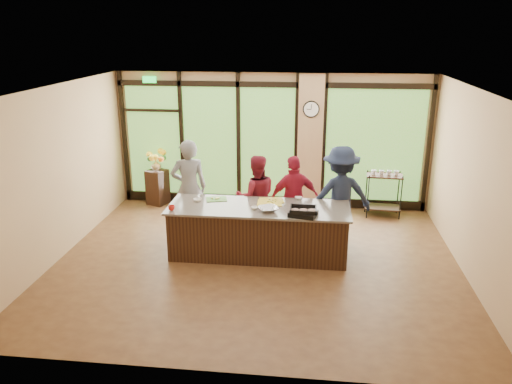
% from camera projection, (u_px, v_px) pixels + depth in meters
% --- Properties ---
extents(floor, '(7.00, 7.00, 0.00)m').
position_uv_depth(floor, '(257.00, 261.00, 8.79)').
color(floor, '#51301C').
rests_on(floor, ground).
extents(ceiling, '(7.00, 7.00, 0.00)m').
position_uv_depth(ceiling, '(257.00, 89.00, 7.84)').
color(ceiling, silver).
rests_on(ceiling, back_wall).
extents(back_wall, '(7.00, 0.00, 7.00)m').
position_uv_depth(back_wall, '(272.00, 141.00, 11.14)').
color(back_wall, tan).
rests_on(back_wall, floor).
extents(left_wall, '(0.00, 6.00, 6.00)m').
position_uv_depth(left_wall, '(58.00, 173.00, 8.69)').
color(left_wall, tan).
rests_on(left_wall, floor).
extents(right_wall, '(0.00, 6.00, 6.00)m').
position_uv_depth(right_wall, '(475.00, 187.00, 7.94)').
color(right_wall, tan).
rests_on(right_wall, floor).
extents(window_wall, '(6.90, 0.12, 3.00)m').
position_uv_depth(window_wall, '(279.00, 146.00, 11.12)').
color(window_wall, tan).
rests_on(window_wall, floor).
extents(island_base, '(3.10, 1.00, 0.88)m').
position_uv_depth(island_base, '(259.00, 232.00, 8.93)').
color(island_base, '#301C10').
rests_on(island_base, floor).
extents(countertop, '(3.20, 1.10, 0.04)m').
position_uv_depth(countertop, '(259.00, 208.00, 8.79)').
color(countertop, slate).
rests_on(countertop, island_base).
extents(wall_clock, '(0.36, 0.04, 0.36)m').
position_uv_depth(wall_clock, '(311.00, 109.00, 10.69)').
color(wall_clock, black).
rests_on(wall_clock, window_wall).
extents(cook_left, '(0.81, 0.66, 1.91)m').
position_uv_depth(cook_left, '(189.00, 188.00, 9.68)').
color(cook_left, slate).
rests_on(cook_left, floor).
extents(cook_midleft, '(0.93, 0.80, 1.64)m').
position_uv_depth(cook_midleft, '(256.00, 197.00, 9.58)').
color(cook_midleft, maroon).
rests_on(cook_midleft, floor).
extents(cook_midright, '(1.06, 0.74, 1.67)m').
position_uv_depth(cook_midright, '(294.00, 199.00, 9.41)').
color(cook_midright, maroon).
rests_on(cook_midright, floor).
extents(cook_right, '(1.34, 0.95, 1.88)m').
position_uv_depth(cook_right, '(340.00, 195.00, 9.30)').
color(cook_right, '#192138').
rests_on(cook_right, floor).
extents(roasting_pan, '(0.52, 0.45, 0.08)m').
position_uv_depth(roasting_pan, '(303.00, 214.00, 8.34)').
color(roasting_pan, black).
rests_on(roasting_pan, countertop).
extents(mixing_bowl, '(0.42, 0.42, 0.08)m').
position_uv_depth(mixing_bowl, '(268.00, 209.00, 8.54)').
color(mixing_bowl, silver).
rests_on(mixing_bowl, countertop).
extents(cutting_board_left, '(0.43, 0.37, 0.01)m').
position_uv_depth(cutting_board_left, '(216.00, 199.00, 9.14)').
color(cutting_board_left, '#4F8E33').
rests_on(cutting_board_left, countertop).
extents(cutting_board_center, '(0.45, 0.35, 0.01)m').
position_uv_depth(cutting_board_center, '(270.00, 203.00, 8.95)').
color(cutting_board_center, yellow).
rests_on(cutting_board_center, countertop).
extents(cutting_board_right, '(0.48, 0.40, 0.01)m').
position_uv_depth(cutting_board_right, '(271.00, 200.00, 9.08)').
color(cutting_board_right, yellow).
rests_on(cutting_board_right, countertop).
extents(prep_bowl_near, '(0.20, 0.20, 0.05)m').
position_uv_depth(prep_bowl_near, '(197.00, 200.00, 9.04)').
color(prep_bowl_near, white).
rests_on(prep_bowl_near, countertop).
extents(prep_bowl_mid, '(0.16, 0.16, 0.04)m').
position_uv_depth(prep_bowl_mid, '(254.00, 208.00, 8.66)').
color(prep_bowl_mid, white).
rests_on(prep_bowl_mid, countertop).
extents(prep_bowl_far, '(0.16, 0.16, 0.03)m').
position_uv_depth(prep_bowl_far, '(299.00, 198.00, 9.16)').
color(prep_bowl_far, white).
rests_on(prep_bowl_far, countertop).
extents(red_ramekin, '(0.13, 0.13, 0.09)m').
position_uv_depth(red_ramekin, '(172.00, 208.00, 8.58)').
color(red_ramekin, red).
rests_on(red_ramekin, countertop).
extents(flower_stand, '(0.53, 0.53, 0.81)m').
position_uv_depth(flower_stand, '(158.00, 187.00, 11.54)').
color(flower_stand, '#301C10').
rests_on(flower_stand, floor).
extents(flower_vase, '(0.27, 0.27, 0.24)m').
position_uv_depth(flower_vase, '(156.00, 165.00, 11.37)').
color(flower_vase, olive).
rests_on(flower_vase, flower_stand).
extents(bar_cart, '(0.78, 0.48, 1.03)m').
position_uv_depth(bar_cart, '(384.00, 189.00, 10.73)').
color(bar_cart, '#301C10').
rests_on(bar_cart, floor).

